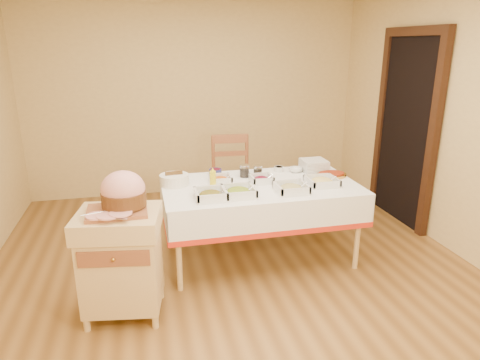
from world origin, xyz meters
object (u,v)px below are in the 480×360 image
ham_on_board (122,194)px  plate_stack (314,165)px  brass_platter (331,175)px  dining_chair (232,180)px  bread_basket (174,179)px  preserve_jar_right (258,172)px  butcher_cart (121,258)px  preserve_jar_left (244,171)px  dining_table (260,200)px  mustard_bottle (213,178)px

ham_on_board → plate_stack: (1.88, 0.91, -0.16)m
ham_on_board → brass_platter: ham_on_board is taller
dining_chair → bread_basket: (-0.71, -0.73, 0.28)m
preserve_jar_right → brass_platter: (0.71, -0.16, -0.03)m
butcher_cart → plate_stack: bearing=26.2°
bread_basket → preserve_jar_right: bearing=4.2°
dining_chair → preserve_jar_left: 0.71m
dining_chair → brass_platter: 1.20m
preserve_jar_left → preserve_jar_right: (0.13, -0.03, -0.00)m
ham_on_board → bread_basket: (0.44, 0.79, -0.16)m
butcher_cart → brass_platter: butcher_cart is taller
bread_basket → brass_platter: (1.54, -0.10, -0.03)m
brass_platter → dining_table: bearing=-174.5°
preserve_jar_left → mustard_bottle: bearing=-148.3°
preserve_jar_right → mustard_bottle: bearing=-158.3°
plate_stack → brass_platter: (0.10, -0.22, -0.04)m
bread_basket → plate_stack: bearing=4.8°
ham_on_board → plate_stack: 2.10m
preserve_jar_right → plate_stack: size_ratio=0.47×
dining_chair → ham_on_board: bearing=-126.9°
plate_stack → brass_platter: 0.24m
bread_basket → brass_platter: size_ratio=0.88×
butcher_cart → preserve_jar_right: size_ratio=7.36×
bread_basket → ham_on_board: bearing=-118.8°
ham_on_board → bread_basket: bearing=61.2°
dining_chair → dining_table: bearing=-85.4°
dining_table → butcher_cart: bearing=-152.6°
mustard_bottle → plate_stack: 1.13m
dining_table → dining_chair: size_ratio=1.78×
dining_chair → preserve_jar_left: dining_chair is taller
dining_table → ham_on_board: bearing=-153.1°
butcher_cart → ham_on_board: bearing=38.0°
dining_chair → bread_basket: dining_chair is taller
dining_chair → preserve_jar_left: size_ratio=8.24×
dining_table → dining_chair: (-0.07, 0.91, -0.07)m
dining_table → bread_basket: bread_basket is taller
butcher_cart → mustard_bottle: mustard_bottle is taller
preserve_jar_right → plate_stack: 0.62m
preserve_jar_left → mustard_bottle: size_ratio=0.69×
preserve_jar_right → bread_basket: 0.83m
preserve_jar_left → preserve_jar_right: 0.13m
mustard_bottle → plate_stack: mustard_bottle is taller
dining_chair → preserve_jar_right: size_ratio=8.91×
ham_on_board → plate_stack: ham_on_board is taller
butcher_cart → brass_platter: 2.17m
dining_table → mustard_bottle: bearing=174.7°
preserve_jar_right → butcher_cart: bearing=-145.8°
preserve_jar_right → brass_platter: preserve_jar_right is taller
preserve_jar_right → bread_basket: bread_basket is taller
dining_table → ham_on_board: ham_on_board is taller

